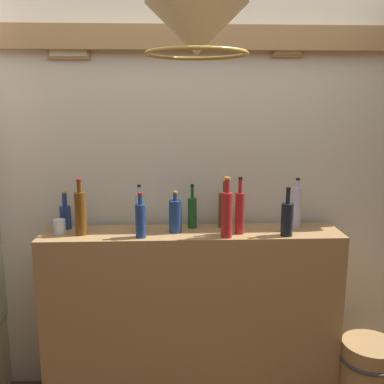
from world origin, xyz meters
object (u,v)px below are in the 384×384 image
(wooden_barrel, at_px, (368,378))
(liquor_bottle_rum, at_px, (81,212))
(glass_tumbler_rocks, at_px, (59,227))
(pendant_lamp, at_px, (197,31))
(liquor_bottle_port, at_px, (287,218))
(liquor_bottle_bourbon, at_px, (192,212))
(liquor_bottle_brandy, at_px, (140,212))
(liquor_bottle_vodka, at_px, (65,215))
(liquor_bottle_amaro, at_px, (297,207))
(liquor_bottle_sherry, at_px, (175,216))
(liquor_bottle_mezcal, at_px, (141,220))
(liquor_bottle_scotch, at_px, (225,209))
(liquor_bottle_gin, at_px, (240,212))
(liquor_bottle_vermouth, at_px, (227,213))

(wooden_barrel, bearing_deg, liquor_bottle_rum, 174.50)
(glass_tumbler_rocks, relative_size, pendant_lamp, 0.16)
(liquor_bottle_port, height_order, wooden_barrel, liquor_bottle_port)
(liquor_bottle_rum, bearing_deg, liquor_bottle_port, -3.60)
(liquor_bottle_bourbon, bearing_deg, pendant_lamp, -91.30)
(liquor_bottle_brandy, height_order, liquor_bottle_vodka, liquor_bottle_brandy)
(liquor_bottle_amaro, bearing_deg, liquor_bottle_sherry, -174.46)
(liquor_bottle_bourbon, xyz_separation_m, wooden_barrel, (1.04, -0.27, -0.97))
(liquor_bottle_mezcal, bearing_deg, liquor_bottle_sherry, 24.89)
(liquor_bottle_port, bearing_deg, liquor_bottle_rum, 176.40)
(liquor_bottle_scotch, distance_m, liquor_bottle_bourbon, 0.20)
(liquor_bottle_brandy, height_order, liquor_bottle_rum, liquor_bottle_rum)
(liquor_bottle_mezcal, height_order, pendant_lamp, pendant_lamp)
(pendant_lamp, bearing_deg, liquor_bottle_brandy, 112.86)
(liquor_bottle_scotch, xyz_separation_m, liquor_bottle_gin, (0.07, -0.14, 0.02))
(pendant_lamp, distance_m, wooden_barrel, 2.22)
(liquor_bottle_vodka, bearing_deg, liquor_bottle_rum, -46.44)
(liquor_bottle_vermouth, xyz_separation_m, glass_tumbler_rocks, (-0.96, 0.12, -0.10))
(liquor_bottle_amaro, distance_m, liquor_bottle_brandy, 0.95)
(liquor_bottle_sherry, bearing_deg, liquor_bottle_vermouth, -20.98)
(liquor_bottle_scotch, xyz_separation_m, liquor_bottle_bourbon, (-0.20, -0.01, -0.01))
(liquor_bottle_mezcal, bearing_deg, wooden_barrel, -3.98)
(liquor_bottle_vodka, bearing_deg, liquor_bottle_gin, -7.90)
(liquor_bottle_brandy, bearing_deg, liquor_bottle_port, -8.40)
(liquor_bottle_vermouth, xyz_separation_m, liquor_bottle_mezcal, (-0.48, 0.02, -0.04))
(liquor_bottle_vermouth, distance_m, liquor_bottle_gin, 0.11)
(liquor_bottle_port, height_order, liquor_bottle_rum, liquor_bottle_rum)
(liquor_bottle_sherry, height_order, pendant_lamp, pendant_lamp)
(liquor_bottle_amaro, height_order, wooden_barrel, liquor_bottle_amaro)
(liquor_bottle_scotch, height_order, liquor_bottle_vodka, liquor_bottle_scotch)
(liquor_bottle_vermouth, relative_size, liquor_bottle_vodka, 1.48)
(liquor_bottle_gin, height_order, liquor_bottle_vodka, liquor_bottle_gin)
(glass_tumbler_rocks, bearing_deg, liquor_bottle_rum, -11.66)
(liquor_bottle_bourbon, bearing_deg, glass_tumbler_rocks, -173.78)
(liquor_bottle_sherry, xyz_separation_m, pendant_lamp, (0.09, -0.67, 0.93))
(liquor_bottle_port, relative_size, glass_tumbler_rocks, 3.40)
(liquor_bottle_amaro, xyz_separation_m, liquor_bottle_bourbon, (-0.63, 0.02, -0.03))
(liquor_bottle_vodka, xyz_separation_m, liquor_bottle_rum, (0.12, -0.12, 0.05))
(liquor_bottle_bourbon, xyz_separation_m, liquor_bottle_brandy, (-0.31, -0.06, 0.02))
(liquor_bottle_gin, relative_size, liquor_bottle_amaro, 1.09)
(liquor_bottle_gin, height_order, liquor_bottle_rum, liquor_bottle_gin)
(liquor_bottle_port, distance_m, liquor_bottle_rum, 1.18)
(liquor_bottle_amaro, distance_m, liquor_bottle_bourbon, 0.63)
(liquor_bottle_brandy, distance_m, liquor_bottle_rum, 0.34)
(liquor_bottle_gin, xyz_separation_m, wooden_barrel, (0.77, -0.14, -1.00))
(liquor_bottle_scotch, distance_m, glass_tumbler_rocks, 0.98)
(liquor_bottle_amaro, bearing_deg, wooden_barrel, -32.07)
(liquor_bottle_scotch, bearing_deg, liquor_bottle_mezcal, -158.94)
(liquor_bottle_vodka, relative_size, pendant_lamp, 0.44)
(liquor_bottle_bourbon, height_order, liquor_bottle_brandy, liquor_bottle_brandy)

